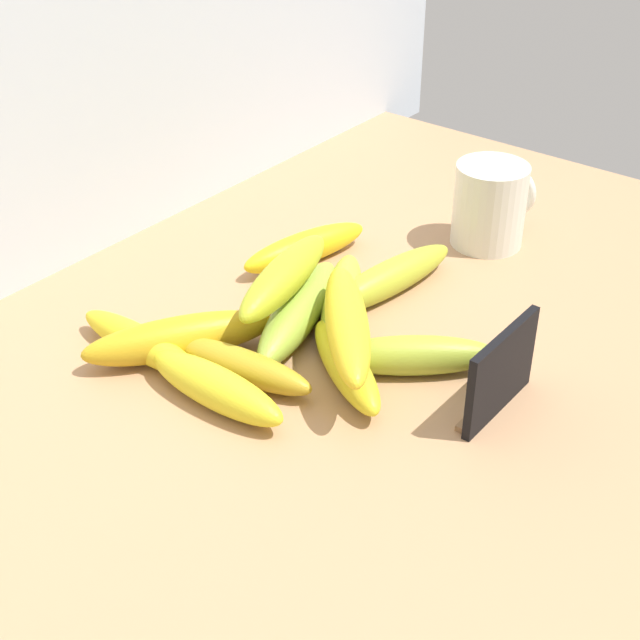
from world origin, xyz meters
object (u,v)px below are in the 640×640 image
object	(u,v)px
banana_6	(305,247)
banana_8	(412,355)
banana_0	(216,387)
banana_1	(299,311)
banana_10	(347,323)
banana_7	(389,278)
banana_9	(180,338)
banana_5	(342,302)
chalkboard_sign	(500,375)
coffee_mug	(491,204)
banana_3	(140,343)
banana_11	(284,277)
banana_2	(347,366)
banana_4	(240,365)

from	to	relation	value
banana_6	banana_8	bearing A→B (deg)	-115.85
banana_0	banana_1	world-z (taller)	banana_1
banana_6	banana_10	bearing A→B (deg)	-130.76
banana_7	banana_9	bearing A→B (deg)	157.60
banana_0	banana_7	size ratio (longest dim) A/B	0.81
banana_6	banana_10	distance (cm)	22.31
banana_9	banana_10	distance (cm)	16.69
banana_9	banana_6	bearing A→B (deg)	6.04
banana_6	banana_5	bearing A→B (deg)	-123.47
chalkboard_sign	coffee_mug	distance (cm)	32.30
chalkboard_sign	banana_9	size ratio (longest dim) A/B	0.58
coffee_mug	banana_0	size ratio (longest dim) A/B	0.64
coffee_mug	banana_8	distance (cm)	28.77
banana_3	banana_7	size ratio (longest dim) A/B	0.84
banana_0	chalkboard_sign	bearing A→B (deg)	-53.19
banana_1	banana_8	distance (cm)	13.20
banana_11	banana_2	bearing A→B (deg)	-107.20
banana_4	banana_1	bearing A→B (deg)	6.78
banana_10	coffee_mug	bearing A→B (deg)	4.82
chalkboard_sign	banana_6	bearing A→B (deg)	71.21
chalkboard_sign	coffee_mug	xyz separation A→B (cm)	(27.62, 16.71, 1.08)
banana_7	banana_8	size ratio (longest dim) A/B	1.18
banana_0	banana_7	distance (cm)	25.77
banana_1	banana_10	distance (cm)	9.47
banana_5	banana_1	bearing A→B (deg)	153.99
banana_4	banana_5	distance (cm)	14.58
banana_5	banana_2	bearing A→B (deg)	-140.35
banana_0	banana_9	xyz separation A→B (cm)	(3.43, 8.04, 0.19)
banana_2	banana_10	distance (cm)	4.08
coffee_mug	banana_6	bearing A→B (deg)	140.82
banana_1	banana_8	world-z (taller)	banana_1
banana_2	banana_0	bearing A→B (deg)	144.68
banana_2	banana_4	size ratio (longest dim) A/B	0.98
banana_10	banana_11	distance (cm)	9.56
banana_9	chalkboard_sign	bearing A→B (deg)	-67.45
banana_0	banana_11	xyz separation A→B (cm)	(13.34, 3.05, 4.34)
banana_3	banana_10	size ratio (longest dim) A/B	0.82
banana_4	banana_6	bearing A→B (deg)	23.99
banana_3	banana_4	distance (cm)	10.72
banana_3	banana_8	distance (cm)	26.39
banana_3	banana_7	bearing A→B (deg)	-26.17
chalkboard_sign	banana_4	distance (cm)	23.96
banana_8	banana_7	bearing A→B (deg)	43.48
banana_2	banana_9	size ratio (longest dim) A/B	0.80
banana_8	banana_9	distance (cm)	22.51
banana_1	coffee_mug	bearing A→B (deg)	-11.17
chalkboard_sign	coffee_mug	bearing A→B (deg)	31.18
banana_6	banana_2	bearing A→B (deg)	-131.36
chalkboard_sign	banana_5	world-z (taller)	chalkboard_sign
banana_2	banana_11	size ratio (longest dim) A/B	0.87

